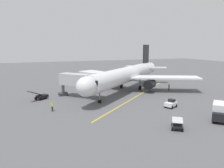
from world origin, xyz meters
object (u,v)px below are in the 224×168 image
object	(u,v)px
belt_loader_starboard_side	(41,96)
tug_near_nose	(171,104)
jet_bridge	(84,81)
box_truck_rear_apron	(220,111)
ground_crew_wing_walker	(169,87)
ground_crew_marshaller	(52,106)
airplane	(127,75)
baggage_cart_portside	(177,124)

from	to	relation	value
belt_loader_starboard_side	tug_near_nose	bearing A→B (deg)	144.45
jet_bridge	box_truck_rear_apron	size ratio (longest dim) A/B	2.07
belt_loader_starboard_side	ground_crew_wing_walker	bearing A→B (deg)	176.44
ground_crew_marshaller	tug_near_nose	distance (m)	21.31
jet_bridge	ground_crew_wing_walker	xyz separation A→B (m)	(-22.28, -0.06, -2.88)
ground_crew_wing_walker	box_truck_rear_apron	size ratio (longest dim) A/B	0.36
ground_crew_marshaller	tug_near_nose	bearing A→B (deg)	164.73
airplane	ground_crew_marshaller	xyz separation A→B (m)	(19.67, 11.37, -3.12)
ground_crew_wing_walker	belt_loader_starboard_side	world-z (taller)	belt_loader_starboard_side
jet_bridge	ground_crew_wing_walker	world-z (taller)	jet_bridge
ground_crew_wing_walker	belt_loader_starboard_side	xyz separation A→B (m)	(31.03, -1.93, -0.17)
ground_crew_wing_walker	baggage_cart_portside	size ratio (longest dim) A/B	0.59
jet_bridge	box_truck_rear_apron	distance (m)	27.05
ground_crew_marshaller	baggage_cart_portside	size ratio (longest dim) A/B	0.59
ground_crew_wing_walker	airplane	bearing A→B (deg)	-18.58
belt_loader_starboard_side	box_truck_rear_apron	distance (m)	34.10
ground_crew_marshaller	ground_crew_wing_walker	xyz separation A→B (m)	(-29.97, -7.90, 0.00)
ground_crew_marshaller	box_truck_rear_apron	bearing A→B (deg)	148.08
tug_near_nose	baggage_cart_portside	size ratio (longest dim) A/B	0.93
ground_crew_wing_walker	belt_loader_starboard_side	distance (m)	31.09
ground_crew_marshaller	belt_loader_starboard_side	size ratio (longest dim) A/B	0.39
baggage_cart_portside	box_truck_rear_apron	size ratio (longest dim) A/B	0.62
belt_loader_starboard_side	airplane	bearing A→B (deg)	-175.77
tug_near_nose	box_truck_rear_apron	distance (m)	9.07
tug_near_nose	belt_loader_starboard_side	size ratio (longest dim) A/B	0.62
ground_crew_wing_walker	box_truck_rear_apron	xyz separation A→B (m)	(6.97, 22.23, 0.50)
ground_crew_wing_walker	tug_near_nose	world-z (taller)	ground_crew_wing_walker
jet_bridge	ground_crew_marshaller	world-z (taller)	jet_bridge
baggage_cart_portside	jet_bridge	bearing A→B (deg)	-72.52
ground_crew_marshaller	box_truck_rear_apron	distance (m)	27.10
baggage_cart_portside	belt_loader_starboard_side	xyz separation A→B (m)	(15.88, -24.64, 0.06)
ground_crew_wing_walker	tug_near_nose	distance (m)	16.47
ground_crew_marshaller	belt_loader_starboard_side	xyz separation A→B (m)	(1.06, -9.83, -0.17)
belt_loader_starboard_side	jet_bridge	bearing A→B (deg)	167.20
ground_crew_marshaller	box_truck_rear_apron	xyz separation A→B (m)	(-23.00, 14.32, 0.50)
baggage_cart_portside	ground_crew_marshaller	bearing A→B (deg)	-44.98
jet_bridge	tug_near_nose	bearing A→B (deg)	133.72
tug_near_nose	belt_loader_starboard_side	world-z (taller)	belt_loader_starboard_side
tug_near_nose	belt_loader_starboard_side	bearing A→B (deg)	-35.55
baggage_cart_portside	belt_loader_starboard_side	distance (m)	29.31
ground_crew_marshaller	tug_near_nose	size ratio (longest dim) A/B	0.63
tug_near_nose	baggage_cart_portside	world-z (taller)	tug_near_nose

